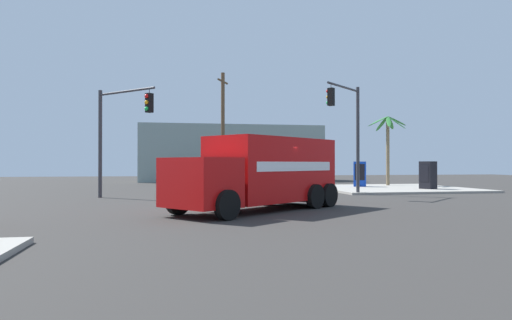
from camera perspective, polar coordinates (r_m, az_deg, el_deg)
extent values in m
plane|color=#33302D|center=(18.83, 0.63, -6.07)|extent=(100.00, 100.00, 0.00)
cube|color=#9E998E|center=(34.10, 16.39, -3.40)|extent=(10.11, 10.11, 0.14)
cube|color=red|center=(18.68, 2.08, -1.17)|extent=(5.94, 5.38, 2.52)
cube|color=red|center=(15.83, -6.92, -2.78)|extent=(2.97, 3.06, 1.70)
cube|color=black|center=(15.26, -9.30, -1.59)|extent=(1.30, 1.64, 0.88)
cube|color=#B2B2B7|center=(20.94, 6.80, -4.97)|extent=(1.58, 1.94, 0.21)
cube|color=white|center=(17.94, 5.09, -0.79)|extent=(3.76, 2.94, 0.36)
cube|color=white|center=(19.46, -0.69, -0.77)|extent=(3.76, 2.94, 0.36)
cylinder|color=black|center=(15.01, -3.59, -5.59)|extent=(0.96, 0.84, 1.00)
cylinder|color=black|center=(16.84, -9.63, -5.02)|extent=(0.96, 0.84, 1.00)
cylinder|color=black|center=(18.99, 7.36, -4.50)|extent=(0.96, 0.84, 1.00)
cylinder|color=black|center=(20.46, 1.55, -4.21)|extent=(0.96, 0.84, 1.00)
cylinder|color=black|center=(19.87, 9.04, -4.32)|extent=(0.96, 0.84, 1.00)
cylinder|color=black|center=(21.28, 3.35, -4.07)|extent=(0.96, 0.84, 1.00)
cylinder|color=#38383D|center=(26.24, -18.76, 1.90)|extent=(0.20, 0.20, 5.81)
cylinder|color=#38383D|center=(24.84, -15.83, 8.19)|extent=(3.02, 3.09, 0.12)
cylinder|color=#38383D|center=(23.51, -13.09, 8.36)|extent=(0.03, 0.03, 0.25)
cube|color=black|center=(23.43, -13.10, 6.91)|extent=(0.42, 0.42, 0.95)
sphere|color=red|center=(23.35, -13.42, 7.72)|extent=(0.20, 0.20, 0.20)
sphere|color=#EFA314|center=(23.31, -13.43, 6.96)|extent=(0.20, 0.20, 0.20)
sphere|color=#19CC4C|center=(23.27, -13.43, 6.21)|extent=(0.20, 0.20, 0.20)
cylinder|color=#38383D|center=(27.88, 12.52, 2.48)|extent=(0.20, 0.20, 6.24)
cylinder|color=#38383D|center=(26.50, 10.83, 8.87)|extent=(2.85, 2.60, 0.12)
cylinder|color=#38383D|center=(25.14, 9.29, 9.09)|extent=(0.03, 0.03, 0.25)
cube|color=black|center=(25.04, 9.29, 7.74)|extent=(0.42, 0.42, 0.95)
sphere|color=red|center=(25.17, 8.92, 8.42)|extent=(0.20, 0.20, 0.20)
sphere|color=#EFA314|center=(25.13, 8.92, 7.72)|extent=(0.20, 0.20, 0.20)
sphere|color=#19CC4C|center=(25.09, 8.93, 7.02)|extent=(0.20, 0.20, 0.20)
cube|color=black|center=(33.03, 20.55, -1.76)|extent=(1.03, 1.12, 1.85)
cube|color=black|center=(32.72, 20.15, -1.52)|extent=(0.28, 0.64, 1.18)
cube|color=#0F38B2|center=(34.90, 12.74, -1.71)|extent=(1.12, 1.04, 1.85)
cube|color=black|center=(34.51, 12.75, -1.47)|extent=(0.64, 0.28, 1.18)
cylinder|color=#7A6647|center=(37.43, 16.03, 1.03)|extent=(0.26, 0.26, 5.30)
ellipsoid|color=#2D7533|center=(37.94, 17.08, 4.64)|extent=(1.61, 0.39, 0.77)
ellipsoid|color=#2D7533|center=(38.26, 16.32, 4.43)|extent=(1.28, 1.35, 0.98)
ellipsoid|color=#2D7533|center=(38.06, 15.35, 4.35)|extent=(0.69, 1.45, 1.12)
ellipsoid|color=#2D7533|center=(37.63, 14.84, 4.64)|extent=(1.54, 1.13, 0.82)
ellipsoid|color=#2D7533|center=(37.04, 15.11, 4.79)|extent=(1.66, 0.77, 0.73)
ellipsoid|color=#2D7533|center=(36.84, 16.13, 4.61)|extent=(0.88, 1.52, 0.99)
ellipsoid|color=#2D7533|center=(37.35, 17.05, 4.47)|extent=(1.28, 1.26, 1.09)
cylinder|color=brown|center=(37.19, -4.14, 3.79)|extent=(0.30, 0.30, 9.17)
cube|color=brown|center=(37.68, -4.13, 9.69)|extent=(1.09, 2.02, 0.12)
cube|color=gray|center=(48.65, -3.14, 0.80)|extent=(18.81, 6.00, 5.79)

